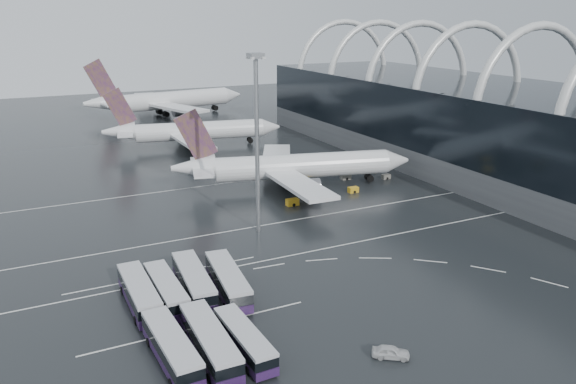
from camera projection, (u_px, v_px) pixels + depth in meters
name	position (u px, v px, depth m)	size (l,w,h in m)	color
ground	(310.00, 246.00, 91.42)	(420.00, 420.00, 0.00)	black
terminal	(502.00, 127.00, 131.06)	(42.00, 160.00, 34.90)	#5C5E61
lane_marking_near	(316.00, 250.00, 89.71)	(120.00, 0.25, 0.01)	white
lane_marking_mid	(279.00, 223.00, 101.68)	(120.00, 0.25, 0.01)	white
lane_marking_far	(225.00, 183.00, 125.64)	(120.00, 0.25, 0.01)	white
bus_bay_line_south	(198.00, 327.00, 67.62)	(28.00, 0.25, 0.01)	white
bus_bay_line_north	(165.00, 275.00, 81.30)	(28.00, 0.25, 0.01)	white
airliner_main	(291.00, 167.00, 121.60)	(52.33, 45.23, 17.90)	white
airliner_gate_b	(191.00, 132.00, 159.21)	(50.04, 44.33, 17.44)	white
airliner_gate_c	(165.00, 101.00, 208.30)	(61.34, 56.15, 21.84)	white
bus_row_near_a	(139.00, 293.00, 72.08)	(3.28, 13.60, 3.35)	#25133D
bus_row_near_b	(166.00, 290.00, 73.04)	(3.14, 13.02, 3.20)	#25133D
bus_row_near_c	(194.00, 281.00, 75.15)	(4.27, 14.24, 3.45)	#25133D
bus_row_near_d	(228.00, 281.00, 75.29)	(4.69, 14.28, 3.45)	#25133D
bus_row_far_a	(171.00, 347.00, 60.31)	(3.58, 13.37, 3.26)	#25133D
bus_row_far_b	(210.00, 342.00, 61.26)	(3.51, 13.81, 3.38)	#25133D
bus_row_far_c	(244.00, 340.00, 62.08)	(3.11, 12.03, 2.95)	#25133D
van_curve_b	(391.00, 352.00, 61.42)	(1.66, 4.12, 1.40)	silver
floodlight_mast	(257.00, 123.00, 92.32)	(2.32, 2.32, 30.21)	gray
gse_cart_belly_a	(353.00, 190.00, 118.96)	(2.13, 1.26, 1.16)	gold
gse_cart_belly_b	(346.00, 177.00, 128.45)	(2.26, 1.34, 1.23)	slate
gse_cart_belly_c	(292.00, 202.00, 110.81)	(2.43, 1.43, 1.32)	gold
gse_cart_belly_d	(386.00, 177.00, 128.88)	(1.91, 1.13, 1.04)	slate
gse_cart_belly_e	(307.00, 185.00, 122.39)	(2.33, 1.38, 1.27)	gold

